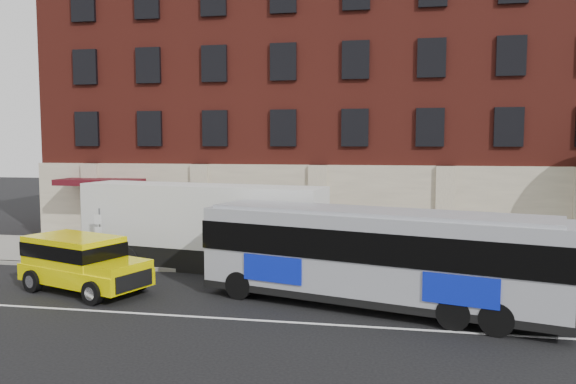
% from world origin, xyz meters
% --- Properties ---
extents(ground, '(120.00, 120.00, 0.00)m').
position_xyz_m(ground, '(0.00, 0.00, 0.00)').
color(ground, black).
rests_on(ground, ground).
extents(sidewalk, '(60.00, 6.00, 0.15)m').
position_xyz_m(sidewalk, '(0.00, 9.00, 0.07)').
color(sidewalk, gray).
rests_on(sidewalk, ground).
extents(kerb, '(60.00, 0.25, 0.15)m').
position_xyz_m(kerb, '(0.00, 6.00, 0.07)').
color(kerb, gray).
rests_on(kerb, ground).
extents(lane_line, '(60.00, 0.12, 0.01)m').
position_xyz_m(lane_line, '(0.00, 0.50, 0.01)').
color(lane_line, white).
rests_on(lane_line, ground).
extents(building, '(30.00, 12.10, 15.00)m').
position_xyz_m(building, '(-0.01, 16.92, 7.58)').
color(building, maroon).
rests_on(building, sidewalk).
extents(sign_pole, '(0.30, 0.20, 2.50)m').
position_xyz_m(sign_pole, '(-8.50, 6.15, 1.45)').
color(sign_pole, slate).
rests_on(sign_pole, ground).
extents(city_bus, '(11.65, 5.48, 3.13)m').
position_xyz_m(city_bus, '(3.01, 2.44, 1.73)').
color(city_bus, '#9FA2A9').
rests_on(city_bus, ground).
extents(yellow_suv, '(5.18, 3.50, 1.93)m').
position_xyz_m(yellow_suv, '(-7.28, 2.60, 1.11)').
color(yellow_suv, '#FFF000').
rests_on(yellow_suv, ground).
extents(shipping_container, '(10.70, 3.92, 3.50)m').
position_xyz_m(shipping_container, '(-4.27, 6.80, 1.73)').
color(shipping_container, black).
rests_on(shipping_container, ground).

